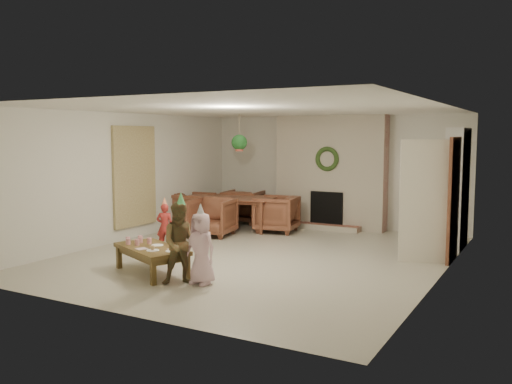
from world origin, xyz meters
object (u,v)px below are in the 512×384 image
Objects in this scene: dining_chair_near at (212,217)px; child_pink at (201,248)px; coffee_table_top at (152,249)px; dining_table at (229,213)px; dining_chair_far at (243,207)px; dining_chair_right at (276,214)px; child_red at (165,227)px; dining_chair_left at (193,210)px; child_plaid at (182,243)px.

dining_chair_near is 3.66m from child_pink.
dining_table is at bearing 129.68° from coffee_table_top.
child_pink is (1.89, -3.13, 0.11)m from dining_chair_near.
dining_chair_far is at bearing 120.42° from child_pink.
coffee_table_top is at bearing -83.94° from dining_table.
dining_chair_right is 0.85× the size of child_pink.
child_red is (0.00, -1.55, 0.03)m from dining_chair_near.
coffee_table_top is at bearing 179.61° from child_pink.
dining_chair_left is 0.74× the size of child_plaid.
dining_chair_right is 4.28m from child_pink.
child_red is at bearing 146.47° from child_pink.
dining_table is 0.89m from dining_chair_near.
child_red is (-0.91, 1.46, 0.05)m from coffee_table_top.
dining_chair_near is 1.42m from dining_chair_right.
dining_chair_right reaches higher than coffee_table_top.
dining_chair_right is 4.38m from child_plaid.
dining_chair_far is at bearing -111.61° from child_red.
dining_chair_near is at bearing 127.56° from child_pink.
child_plaid is at bearing 0.25° from dining_chair_right.
dining_chair_left is (-1.01, 0.73, 0.00)m from dining_chair_near.
dining_chair_right is (0.95, 1.05, 0.00)m from dining_chair_near.
child_plaid is at bearing 5.58° from coffee_table_top.
child_red is 0.73× the size of child_plaid.
dining_chair_right is at bearing -136.58° from child_red.
dining_chair_near is 1.55m from child_red.
dining_chair_near is 1.02× the size of child_red.
dining_chair_near is at bearing 77.54° from child_plaid.
dining_chair_right is at bearing -90.00° from dining_chair_left.
dining_chair_right is 2.77m from child_red.
child_pink is (2.90, -3.86, 0.11)m from dining_chair_left.
dining_table is 4.03m from coffee_table_top.
dining_chair_far is (-0.28, 1.75, 0.00)m from dining_chair_near.
dining_chair_near is 0.74× the size of child_plaid.
dining_chair_far is at bearing 90.00° from dining_table.
child_red is (-0.95, -2.60, 0.03)m from dining_chair_right.
dining_table is at bearing 90.00° from dining_chair_near.
coffee_table_top is (-0.04, -4.06, -0.02)m from dining_chair_right.
dining_chair_near is 1.00× the size of dining_chair_far.
dining_chair_far is 1.00× the size of dining_chair_right.
child_red is (1.02, -2.28, 0.03)m from dining_chair_left.
child_red is at bearing 146.36° from coffee_table_top.
dining_chair_near reaches higher than coffee_table_top.
dining_chair_left is 4.82m from child_plaid.
dining_table is 2.43m from child_red.
dining_chair_left is 0.65× the size of coffee_table_top.
dining_chair_left is 4.21m from coffee_table_top.
dining_table is 4.49m from child_pink.
child_pink reaches higher than dining_chair_near.
dining_chair_left is (-0.73, -1.01, 0.00)m from dining_chair_far.
coffee_table_top is at bearing -82.24° from dining_chair_near.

